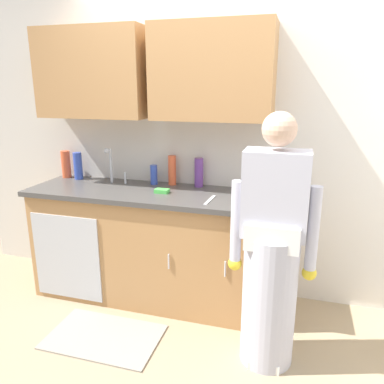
% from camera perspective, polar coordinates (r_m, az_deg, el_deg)
% --- Properties ---
extents(ground_plane, '(9.00, 9.00, 0.00)m').
position_cam_1_polar(ground_plane, '(2.74, -0.66, -23.99)').
color(ground_plane, '#998466').
extents(kitchen_wall_with_uppers, '(4.80, 0.44, 2.70)m').
position_cam_1_polar(kitchen_wall_with_uppers, '(3.12, 2.21, 10.61)').
color(kitchen_wall_with_uppers, beige).
rests_on(kitchen_wall_with_uppers, ground).
extents(counter_cabinet, '(1.90, 0.62, 0.90)m').
position_cam_1_polar(counter_cabinet, '(3.23, -6.53, -8.16)').
color(counter_cabinet, '#B27F4C').
rests_on(counter_cabinet, ground).
extents(countertop, '(1.96, 0.66, 0.04)m').
position_cam_1_polar(countertop, '(3.07, -6.73, -0.11)').
color(countertop, '#474442').
rests_on(countertop, counter_cabinet).
extents(sink, '(0.50, 0.36, 0.35)m').
position_cam_1_polar(sink, '(3.23, -12.56, 0.51)').
color(sink, '#B7BABF').
rests_on(sink, counter_cabinet).
extents(person_at_sink, '(0.55, 0.34, 1.62)m').
position_cam_1_polar(person_at_sink, '(2.43, 11.87, -10.51)').
color(person_at_sink, white).
rests_on(person_at_sink, ground).
extents(floor_mat, '(0.80, 0.50, 0.01)m').
position_cam_1_polar(floor_mat, '(2.99, -13.13, -20.52)').
color(floor_mat, gray).
rests_on(floor_mat, ground).
extents(bottle_cleaner_spray, '(0.07, 0.07, 0.25)m').
position_cam_1_polar(bottle_cleaner_spray, '(3.20, -3.02, 3.30)').
color(bottle_cleaner_spray, '#E05933').
rests_on(bottle_cleaner_spray, countertop).
extents(bottle_water_tall, '(0.07, 0.07, 0.24)m').
position_cam_1_polar(bottle_water_tall, '(3.13, 1.04, 2.97)').
color(bottle_water_tall, '#66388C').
rests_on(bottle_water_tall, countertop).
extents(bottle_dish_liquid, '(0.08, 0.08, 0.24)m').
position_cam_1_polar(bottle_dish_liquid, '(3.55, -16.85, 3.79)').
color(bottle_dish_liquid, '#334CB2').
rests_on(bottle_dish_liquid, countertop).
extents(bottle_soap, '(0.06, 0.06, 0.17)m').
position_cam_1_polar(bottle_soap, '(3.24, -5.78, 2.62)').
color(bottle_soap, '#334CB2').
rests_on(bottle_soap, countertop).
extents(bottle_water_short, '(0.08, 0.08, 0.25)m').
position_cam_1_polar(bottle_water_short, '(3.65, -18.50, 4.01)').
color(bottle_water_short, '#E05933').
rests_on(bottle_water_short, countertop).
extents(cup_by_sink, '(0.08, 0.08, 0.09)m').
position_cam_1_polar(cup_by_sink, '(2.83, 8.69, -0.27)').
color(cup_by_sink, '#B24C47').
rests_on(cup_by_sink, countertop).
extents(knife_on_counter, '(0.04, 0.24, 0.01)m').
position_cam_1_polar(knife_on_counter, '(2.78, 2.69, -1.21)').
color(knife_on_counter, silver).
rests_on(knife_on_counter, countertop).
extents(sponge, '(0.11, 0.07, 0.03)m').
position_cam_1_polar(sponge, '(2.98, -4.58, 0.16)').
color(sponge, '#4CBF4C').
rests_on(sponge, countertop).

